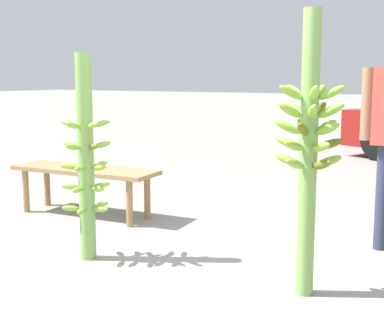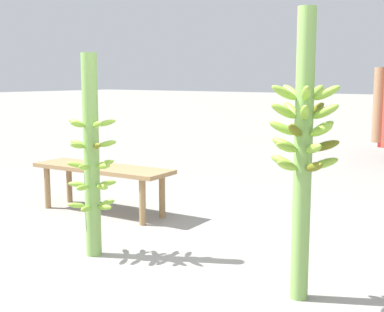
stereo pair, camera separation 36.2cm
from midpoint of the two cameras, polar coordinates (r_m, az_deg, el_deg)
ground_plane at (r=3.43m, az=-1.40°, el=-14.47°), size 80.00×80.00×0.00m
banana_stalk_left at (r=3.97m, az=-8.12°, el=-0.25°), size 0.38×0.37×1.51m
banana_stalk_center at (r=3.22m, az=14.95°, el=0.84°), size 0.43×0.43×1.73m
market_bench at (r=5.29m, az=-7.63°, el=-1.80°), size 1.51×0.54×0.47m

